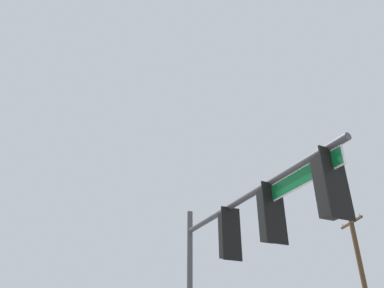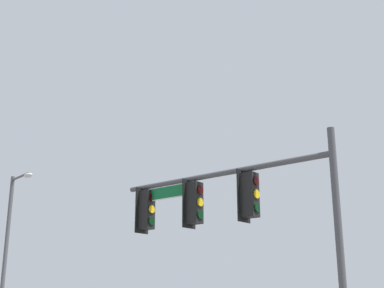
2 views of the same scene
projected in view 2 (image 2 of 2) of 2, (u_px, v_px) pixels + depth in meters
signal_pole_near at (220, 206)px, 13.59m from camera, size 6.42×0.84×5.70m
street_lamp at (8, 245)px, 23.58m from camera, size 2.09×0.42×7.47m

